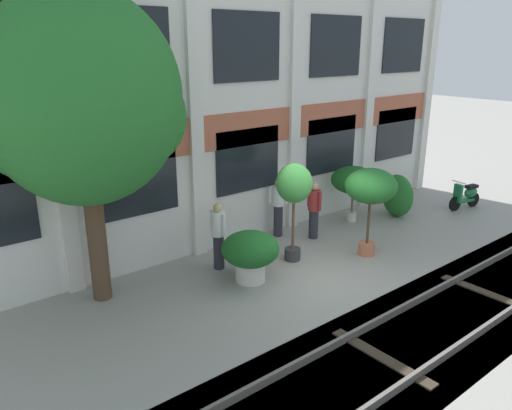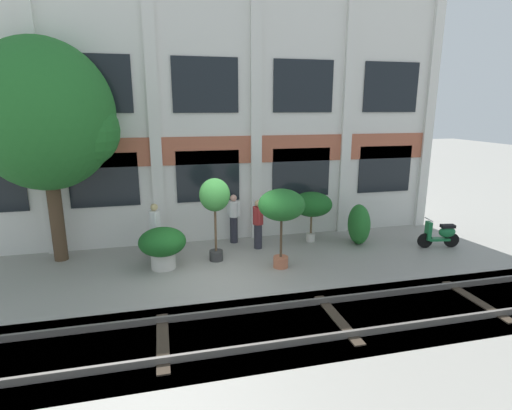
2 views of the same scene
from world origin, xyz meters
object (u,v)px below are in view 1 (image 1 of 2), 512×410
(potted_plant_low_pan, at_px, (371,189))
(topiary_hedge, at_px, (397,195))
(potted_plant_tall_urn, at_px, (354,181))
(resident_watching_tracks, at_px, (218,234))
(resident_by_doorway, at_px, (278,206))
(resident_near_plants, at_px, (314,209))
(broadleaf_tree, at_px, (82,104))
(potted_plant_glazed_jar, at_px, (250,252))
(potted_plant_terracotta_small, at_px, (294,188))
(scooter_near_curb, at_px, (466,196))

(potted_plant_low_pan, distance_m, topiary_hedge, 3.60)
(potted_plant_tall_urn, distance_m, topiary_hedge, 1.70)
(resident_watching_tracks, bearing_deg, resident_by_doorway, -169.42)
(potted_plant_low_pan, bearing_deg, topiary_hedge, 23.47)
(resident_watching_tracks, bearing_deg, resident_near_plants, 174.17)
(resident_near_plants, bearing_deg, broadleaf_tree, 178.34)
(potted_plant_glazed_jar, relative_size, resident_by_doorway, 0.80)
(potted_plant_glazed_jar, xyz_separation_m, resident_near_plants, (3.02, 0.96, 0.15))
(potted_plant_tall_urn, relative_size, resident_watching_tracks, 1.03)
(potted_plant_tall_urn, height_order, resident_near_plants, potted_plant_tall_urn)
(resident_near_plants, bearing_deg, resident_watching_tracks, -178.41)
(potted_plant_terracotta_small, distance_m, topiary_hedge, 5.03)
(potted_plant_glazed_jar, bearing_deg, potted_plant_low_pan, -12.55)
(potted_plant_low_pan, relative_size, resident_by_doorway, 1.38)
(potted_plant_terracotta_small, distance_m, resident_watching_tracks, 2.14)
(scooter_near_curb, height_order, resident_watching_tracks, resident_watching_tracks)
(scooter_near_curb, xyz_separation_m, resident_by_doorway, (-6.48, 2.07, 0.45))
(potted_plant_tall_urn, relative_size, potted_plant_glazed_jar, 1.29)
(resident_near_plants, distance_m, topiary_hedge, 3.42)
(potted_plant_low_pan, xyz_separation_m, potted_plant_tall_urn, (1.66, 1.93, -0.49))
(potted_plant_tall_urn, bearing_deg, scooter_near_curb, -21.79)
(resident_watching_tracks, bearing_deg, broadleaf_tree, -12.76)
(potted_plant_terracotta_small, height_order, resident_near_plants, potted_plant_terracotta_small)
(broadleaf_tree, relative_size, topiary_hedge, 4.73)
(resident_near_plants, bearing_deg, scooter_near_curb, -10.42)
(resident_by_doorway, height_order, resident_watching_tracks, resident_watching_tracks)
(resident_watching_tracks, bearing_deg, topiary_hedge, 171.73)
(broadleaf_tree, relative_size, potted_plant_tall_urn, 3.70)
(broadleaf_tree, relative_size, potted_plant_low_pan, 2.77)
(broadleaf_tree, bearing_deg, potted_plant_low_pan, -18.56)
(scooter_near_curb, distance_m, resident_by_doorway, 6.82)
(resident_by_doorway, relative_size, resident_near_plants, 1.03)
(potted_plant_tall_urn, bearing_deg, potted_plant_terracotta_small, -164.03)
(resident_near_plants, bearing_deg, potted_plant_low_pan, -79.04)
(scooter_near_curb, bearing_deg, potted_plant_glazed_jar, 7.12)
(potted_plant_tall_urn, height_order, potted_plant_glazed_jar, potted_plant_tall_urn)
(resident_watching_tracks, height_order, resident_near_plants, resident_watching_tracks)
(broadleaf_tree, relative_size, potted_plant_glazed_jar, 4.77)
(potted_plant_terracotta_small, distance_m, scooter_near_curb, 7.46)
(potted_plant_low_pan, distance_m, potted_plant_tall_urn, 2.60)
(potted_plant_terracotta_small, bearing_deg, resident_near_plants, 26.19)
(potted_plant_tall_urn, bearing_deg, resident_by_doorway, 168.79)
(resident_watching_tracks, bearing_deg, potted_plant_terracotta_small, 151.10)
(potted_plant_terracotta_small, bearing_deg, resident_watching_tracks, 156.21)
(broadleaf_tree, distance_m, topiary_hedge, 10.05)
(resident_by_doorway, bearing_deg, scooter_near_curb, 119.75)
(resident_near_plants, bearing_deg, potted_plant_tall_urn, 9.62)
(resident_by_doorway, distance_m, topiary_hedge, 4.20)
(potted_plant_low_pan, xyz_separation_m, potted_plant_glazed_jar, (-3.27, 0.73, -1.07))
(potted_plant_low_pan, relative_size, potted_plant_terracotta_small, 0.92)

